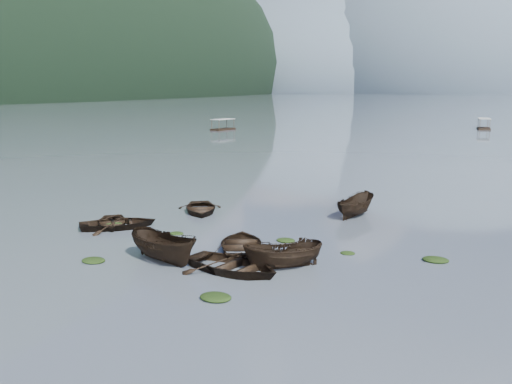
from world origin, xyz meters
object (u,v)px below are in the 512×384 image
at_px(rowboat_3, 242,249).
at_px(pontoon_left, 223,130).
at_px(rowboat_0, 112,226).
at_px(pontoon_centre, 484,129).

distance_m(rowboat_3, pontoon_left, 86.22).
relative_size(rowboat_0, pontoon_left, 0.69).
distance_m(rowboat_3, pontoon_centre, 100.62).
height_order(rowboat_0, rowboat_3, rowboat_3).
xyz_separation_m(rowboat_3, pontoon_left, (-40.17, 76.29, 0.00)).
height_order(rowboat_0, pontoon_left, pontoon_left).
bearing_deg(rowboat_0, rowboat_3, -45.14).
bearing_deg(rowboat_0, pontoon_centre, 43.28).
height_order(rowboat_3, pontoon_left, pontoon_left).
bearing_deg(rowboat_3, rowboat_0, -32.38).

